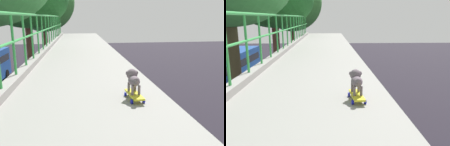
{
  "view_description": "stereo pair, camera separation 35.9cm",
  "coord_description": "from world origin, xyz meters",
  "views": [
    {
      "loc": [
        0.86,
        -0.41,
        6.44
      ],
      "look_at": [
        1.36,
        3.1,
        5.59
      ],
      "focal_mm": 37.71,
      "sensor_mm": 36.0,
      "label": 1
    },
    {
      "loc": [
        1.22,
        -0.44,
        6.44
      ],
      "look_at": [
        1.36,
        3.1,
        5.59
      ],
      "focal_mm": 37.71,
      "sensor_mm": 36.0,
      "label": 2
    }
  ],
  "objects": [
    {
      "name": "toy_skateboard",
      "position": [
        1.6,
        2.59,
        5.4
      ],
      "size": [
        0.22,
        0.49,
        0.08
      ],
      "color": "gold",
      "rests_on": "overpass_deck"
    },
    {
      "name": "roadside_tree_far",
      "position": [
        -2.07,
        14.44,
        7.45
      ],
      "size": [
        4.85,
        4.85,
        9.21
      ],
      "color": "brown",
      "rests_on": "ground"
    },
    {
      "name": "car_red_taxi_fifth",
      "position": [
        -3.94,
        10.83,
        0.66
      ],
      "size": [
        1.99,
        4.14,
        1.53
      ],
      "color": "red",
      "rests_on": "ground"
    },
    {
      "name": "city_bus",
      "position": [
        -8.08,
        21.47,
        1.82
      ],
      "size": [
        2.51,
        11.83,
        3.21
      ],
      "color": "#1A4493",
      "rests_on": "ground"
    },
    {
      "name": "roadside_tree_farthest",
      "position": [
        -2.24,
        22.72,
        7.81
      ],
      "size": [
        5.69,
        5.69,
        10.56
      ],
      "color": "#553224",
      "rests_on": "ground"
    },
    {
      "name": "small_dog",
      "position": [
        1.59,
        2.66,
        5.61
      ],
      "size": [
        0.18,
        0.37,
        0.32
      ],
      "color": "#685963",
      "rests_on": "toy_skateboard"
    }
  ]
}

